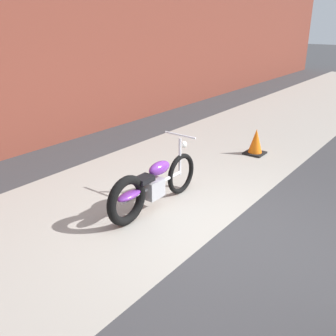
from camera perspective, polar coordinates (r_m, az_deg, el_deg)
The scene contains 4 objects.
ground_plane at distance 5.31m, azimuth 7.64°, elevation -9.55°, with size 80.00×80.00×0.00m, color #38383A.
sidewalk_slab at distance 6.23m, azimuth -6.44°, elevation -4.49°, with size 36.00×3.50×0.01m, color #9E998E.
motorcycle_purple at distance 5.65m, azimuth -2.79°, elevation -2.81°, with size 2.01×0.58×1.03m.
traffic_cone at distance 8.31m, azimuth 12.98°, elevation 3.69°, with size 0.40×0.40×0.55m.
Camera 1 is at (-4.00, -2.17, 2.74)m, focal length 40.76 mm.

